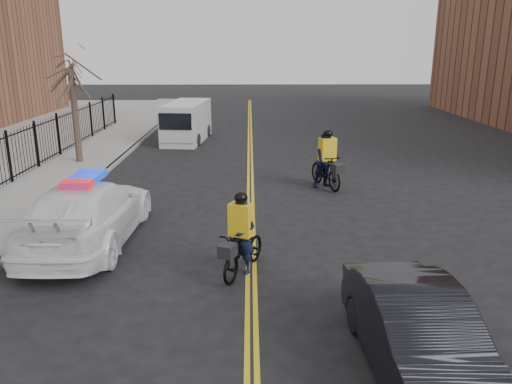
{
  "coord_description": "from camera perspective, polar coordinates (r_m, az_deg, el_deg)",
  "views": [
    {
      "loc": [
        -0.02,
        -11.81,
        5.03
      ],
      "look_at": [
        0.14,
        1.02,
        1.3
      ],
      "focal_mm": 35.0,
      "sensor_mm": 36.0,
      "label": 1
    }
  ],
  "objects": [
    {
      "name": "curb",
      "position": [
        21.27,
        -17.05,
        2.02
      ],
      "size": [
        0.2,
        60.0,
        0.15
      ],
      "primitive_type": "cube",
      "color": "gray",
      "rests_on": "ground"
    },
    {
      "name": "cyclist_near",
      "position": [
        11.47,
        -1.71,
        -6.08
      ],
      "size": [
        1.45,
        2.1,
        1.96
      ],
      "rotation": [
        0.0,
        0.0,
        -0.42
      ],
      "color": "black",
      "rests_on": "ground"
    },
    {
      "name": "cyclist_far",
      "position": [
        18.57,
        8.1,
        3.09
      ],
      "size": [
        1.33,
        2.25,
        2.19
      ],
      "rotation": [
        0.0,
        0.0,
        0.36
      ],
      "color": "black",
      "rests_on": "ground"
    },
    {
      "name": "dark_sedan",
      "position": [
        8.48,
        18.1,
        -15.33
      ],
      "size": [
        1.69,
        4.35,
        1.41
      ],
      "primitive_type": "imported",
      "rotation": [
        0.0,
        0.0,
        0.04
      ],
      "color": "black",
      "rests_on": "ground"
    },
    {
      "name": "street_tree",
      "position": [
        23.13,
        -20.28,
        11.53
      ],
      "size": [
        3.2,
        3.2,
        4.8
      ],
      "color": "#352A1F",
      "rests_on": "sidewalk"
    },
    {
      "name": "center_line_right",
      "position": [
        20.43,
        -0.43,
        1.98
      ],
      "size": [
        0.1,
        60.0,
        0.01
      ],
      "primitive_type": "cube",
      "color": "gold",
      "rests_on": "ground"
    },
    {
      "name": "iron_fence",
      "position": [
        22.12,
        -24.74,
        4.22
      ],
      "size": [
        0.12,
        28.0,
        2.0
      ],
      "primitive_type": null,
      "color": "black",
      "rests_on": "ground"
    },
    {
      "name": "sidewalk",
      "position": [
        21.74,
        -20.84,
        1.96
      ],
      "size": [
        3.0,
        60.0,
        0.15
      ],
      "primitive_type": "cube",
      "color": "gray",
      "rests_on": "ground"
    },
    {
      "name": "ground",
      "position": [
        12.83,
        -0.58,
        -6.87
      ],
      "size": [
        120.0,
        120.0,
        0.0
      ],
      "primitive_type": "plane",
      "color": "black",
      "rests_on": "ground"
    },
    {
      "name": "center_line_left",
      "position": [
        20.43,
        -0.88,
        1.98
      ],
      "size": [
        0.1,
        60.0,
        0.01
      ],
      "primitive_type": "cube",
      "color": "gold",
      "rests_on": "ground"
    },
    {
      "name": "cargo_van",
      "position": [
        28.04,
        -7.99,
        7.88
      ],
      "size": [
        2.35,
        5.24,
        2.13
      ],
      "rotation": [
        0.0,
        0.0,
        -0.1
      ],
      "color": "silver",
      "rests_on": "ground"
    },
    {
      "name": "police_cruiser",
      "position": [
        13.85,
        -18.67,
        -2.24
      ],
      "size": [
        2.49,
        5.87,
        1.85
      ],
      "rotation": [
        0.0,
        0.0,
        3.12
      ],
      "color": "white",
      "rests_on": "ground"
    }
  ]
}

